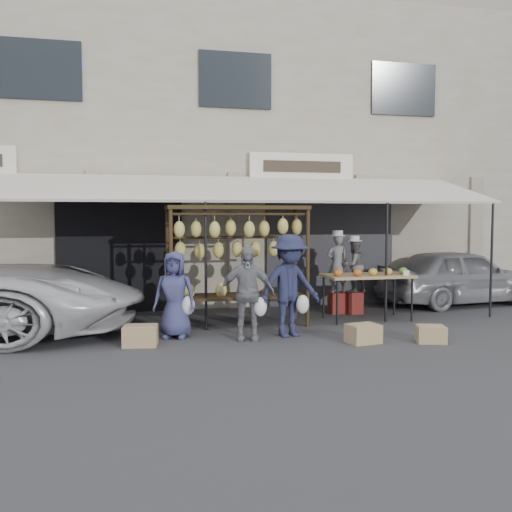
{
  "coord_description": "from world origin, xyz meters",
  "views": [
    {
      "loc": [
        -2.42,
        -8.93,
        2.04
      ],
      "look_at": [
        -0.02,
        1.4,
        1.3
      ],
      "focal_mm": 40.0,
      "sensor_mm": 36.0,
      "label": 1
    }
  ],
  "objects_px": {
    "banana_rack": "(237,242)",
    "produce_table": "(368,276)",
    "customer_left": "(175,295)",
    "sedan": "(459,276)",
    "vendor_right": "(354,266)",
    "vendor_left": "(337,263)",
    "customer_right": "(289,286)",
    "crate_far": "(140,336)",
    "crate_near_b": "(431,334)",
    "crate_near_a": "(363,334)",
    "customer_mid": "(247,293)"
  },
  "relations": [
    {
      "from": "customer_right",
      "to": "crate_near_b",
      "type": "xyz_separation_m",
      "value": [
        2.1,
        -0.97,
        -0.73
      ]
    },
    {
      "from": "crate_near_a",
      "to": "sedan",
      "type": "bearing_deg",
      "value": 40.35
    },
    {
      "from": "banana_rack",
      "to": "crate_near_b",
      "type": "height_order",
      "value": "banana_rack"
    },
    {
      "from": "banana_rack",
      "to": "vendor_left",
      "type": "height_order",
      "value": "banana_rack"
    },
    {
      "from": "banana_rack",
      "to": "customer_mid",
      "type": "height_order",
      "value": "banana_rack"
    },
    {
      "from": "vendor_left",
      "to": "customer_left",
      "type": "distance_m",
      "value": 3.91
    },
    {
      "from": "customer_right",
      "to": "crate_near_b",
      "type": "relative_size",
      "value": 3.86
    },
    {
      "from": "crate_near_b",
      "to": "crate_near_a",
      "type": "bearing_deg",
      "value": 168.54
    },
    {
      "from": "sedan",
      "to": "vendor_right",
      "type": "bearing_deg",
      "value": 95.03
    },
    {
      "from": "vendor_left",
      "to": "vendor_right",
      "type": "bearing_deg",
      "value": 167.62
    },
    {
      "from": "banana_rack",
      "to": "vendor_right",
      "type": "height_order",
      "value": "banana_rack"
    },
    {
      "from": "produce_table",
      "to": "customer_left",
      "type": "relative_size",
      "value": 1.17
    },
    {
      "from": "customer_left",
      "to": "sedan",
      "type": "distance_m",
      "value": 7.05
    },
    {
      "from": "vendor_left",
      "to": "customer_mid",
      "type": "bearing_deg",
      "value": 44.84
    },
    {
      "from": "banana_rack",
      "to": "crate_near_a",
      "type": "bearing_deg",
      "value": -47.84
    },
    {
      "from": "produce_table",
      "to": "vendor_left",
      "type": "relative_size",
      "value": 1.39
    },
    {
      "from": "vendor_right",
      "to": "crate_near_b",
      "type": "distance_m",
      "value": 2.99
    },
    {
      "from": "banana_rack",
      "to": "crate_near_a",
      "type": "xyz_separation_m",
      "value": [
        1.7,
        -1.87,
        -1.42
      ]
    },
    {
      "from": "vendor_left",
      "to": "customer_mid",
      "type": "distance_m",
      "value": 3.18
    },
    {
      "from": "produce_table",
      "to": "crate_far",
      "type": "xyz_separation_m",
      "value": [
        -4.42,
        -1.25,
        -0.71
      ]
    },
    {
      "from": "vendor_left",
      "to": "crate_near_b",
      "type": "distance_m",
      "value": 3.13
    },
    {
      "from": "customer_mid",
      "to": "customer_right",
      "type": "bearing_deg",
      "value": 16.58
    },
    {
      "from": "produce_table",
      "to": "crate_near_b",
      "type": "bearing_deg",
      "value": -85.3
    },
    {
      "from": "vendor_left",
      "to": "produce_table",
      "type": "bearing_deg",
      "value": 112.81
    },
    {
      "from": "vendor_right",
      "to": "customer_mid",
      "type": "height_order",
      "value": "customer_mid"
    },
    {
      "from": "banana_rack",
      "to": "produce_table",
      "type": "bearing_deg",
      "value": -0.32
    },
    {
      "from": "vendor_left",
      "to": "crate_near_a",
      "type": "bearing_deg",
      "value": 81.34
    },
    {
      "from": "customer_right",
      "to": "crate_near_a",
      "type": "bearing_deg",
      "value": -49.96
    },
    {
      "from": "vendor_right",
      "to": "vendor_left",
      "type": "bearing_deg",
      "value": -32.18
    },
    {
      "from": "customer_mid",
      "to": "crate_far",
      "type": "xyz_separation_m",
      "value": [
        -1.73,
        -0.05,
        -0.62
      ]
    },
    {
      "from": "banana_rack",
      "to": "crate_near_a",
      "type": "distance_m",
      "value": 2.9
    },
    {
      "from": "crate_near_a",
      "to": "crate_near_b",
      "type": "bearing_deg",
      "value": -11.46
    },
    {
      "from": "customer_right",
      "to": "crate_near_a",
      "type": "height_order",
      "value": "customer_right"
    },
    {
      "from": "produce_table",
      "to": "vendor_right",
      "type": "height_order",
      "value": "vendor_right"
    },
    {
      "from": "sedan",
      "to": "customer_left",
      "type": "bearing_deg",
      "value": 101.17
    },
    {
      "from": "customer_left",
      "to": "crate_near_b",
      "type": "bearing_deg",
      "value": 0.74
    },
    {
      "from": "customer_right",
      "to": "crate_near_a",
      "type": "xyz_separation_m",
      "value": [
        1.02,
        -0.75,
        -0.72
      ]
    },
    {
      "from": "vendor_left",
      "to": "crate_near_b",
      "type": "relative_size",
      "value": 2.72
    },
    {
      "from": "banana_rack",
      "to": "customer_left",
      "type": "relative_size",
      "value": 1.79
    },
    {
      "from": "vendor_left",
      "to": "customer_right",
      "type": "bearing_deg",
      "value": 54.48
    },
    {
      "from": "banana_rack",
      "to": "customer_left",
      "type": "height_order",
      "value": "banana_rack"
    },
    {
      "from": "customer_mid",
      "to": "crate_near_a",
      "type": "bearing_deg",
      "value": -10.61
    },
    {
      "from": "banana_rack",
      "to": "crate_near_a",
      "type": "height_order",
      "value": "banana_rack"
    },
    {
      "from": "customer_mid",
      "to": "customer_right",
      "type": "relative_size",
      "value": 0.9
    },
    {
      "from": "crate_near_a",
      "to": "sedan",
      "type": "xyz_separation_m",
      "value": [
        3.79,
        3.22,
        0.51
      ]
    },
    {
      "from": "customer_mid",
      "to": "customer_right",
      "type": "distance_m",
      "value": 0.77
    },
    {
      "from": "crate_far",
      "to": "crate_near_a",
      "type": "bearing_deg",
      "value": -9.83
    },
    {
      "from": "customer_mid",
      "to": "sedan",
      "type": "distance_m",
      "value": 6.14
    },
    {
      "from": "produce_table",
      "to": "crate_near_a",
      "type": "relative_size",
      "value": 3.41
    },
    {
      "from": "customer_right",
      "to": "crate_far",
      "type": "distance_m",
      "value": 2.59
    }
  ]
}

